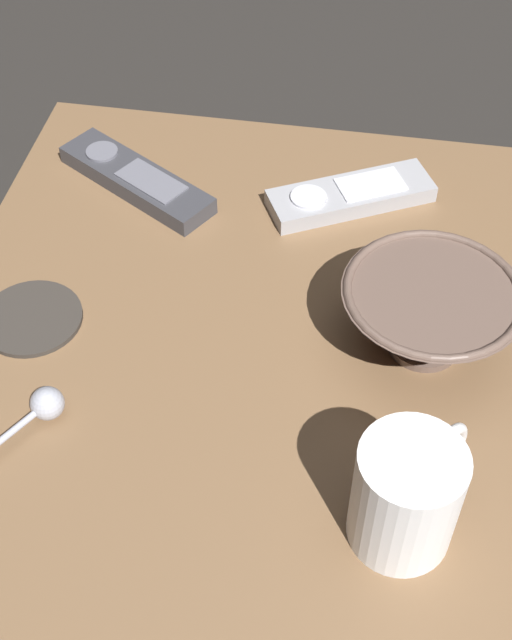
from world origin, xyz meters
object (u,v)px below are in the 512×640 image
object	(u,v)px
cereal_bowl	(429,314)
tv_remote_near	(136,179)
drink_coaster	(32,318)
coffee_mug	(407,495)
teaspoon	(40,409)
tv_remote_far	(350,195)

from	to	relation	value
cereal_bowl	tv_remote_near	xyz separation A→B (m)	(-0.18, -0.32, -0.03)
cereal_bowl	drink_coaster	xyz separation A→B (m)	(0.03, -0.36, -0.04)
coffee_mug	teaspoon	size ratio (longest dim) A/B	0.93
coffee_mug	tv_remote_near	size ratio (longest dim) A/B	0.55
tv_remote_near	tv_remote_far	world-z (taller)	same
cereal_bowl	coffee_mug	xyz separation A→B (m)	(0.19, -0.01, 0.01)
teaspoon	cereal_bowl	bearing A→B (deg)	113.62
coffee_mug	drink_coaster	world-z (taller)	coffee_mug
cereal_bowl	tv_remote_far	world-z (taller)	cereal_bowl
teaspoon	drink_coaster	world-z (taller)	teaspoon
tv_remote_near	drink_coaster	bearing A→B (deg)	-12.84
cereal_bowl	coffee_mug	distance (m)	0.19
tv_remote_far	drink_coaster	world-z (taller)	tv_remote_far
cereal_bowl	coffee_mug	world-z (taller)	coffee_mug
coffee_mug	drink_coaster	distance (m)	0.39
cereal_bowl	tv_remote_near	distance (m)	0.36
tv_remote_near	drink_coaster	world-z (taller)	tv_remote_near
drink_coaster	tv_remote_near	bearing A→B (deg)	167.16
coffee_mug	teaspoon	xyz separation A→B (m)	(-0.05, -0.31, -0.04)
tv_remote_near	tv_remote_far	distance (m)	0.23
teaspoon	tv_remote_far	size ratio (longest dim) A/B	0.62
cereal_bowl	coffee_mug	size ratio (longest dim) A/B	1.52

